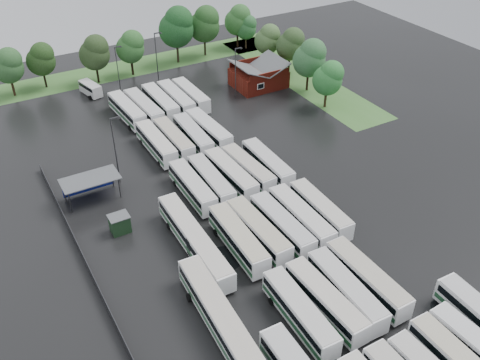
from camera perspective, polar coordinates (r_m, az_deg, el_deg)
ground at (r=70.41m, az=3.47°, el=-6.99°), size 160.00×160.00×0.00m
brick_building at (r=111.02m, az=2.00°, el=10.88°), size 10.07×8.60×5.39m
wash_shed at (r=79.73m, az=-15.75°, el=-0.06°), size 8.20×4.20×3.58m
utility_hut at (r=73.40m, az=-12.71°, el=-4.56°), size 2.70×2.20×2.62m
grass_strip_north at (r=122.06m, az=-12.66°, el=11.39°), size 80.00×10.00×0.01m
grass_strip_east at (r=116.95m, az=6.23°, el=10.98°), size 10.00×50.00×0.01m
west_fence at (r=69.53m, az=-16.06°, el=-8.61°), size 0.10×50.00×1.20m
bus_r1c0 at (r=60.22m, az=6.39°, el=-13.86°), size 2.99×12.08×3.34m
bus_r1c1 at (r=61.71m, az=9.08°, el=-12.60°), size 2.87×12.16×3.37m
bus_r1c2 at (r=63.18m, az=11.23°, el=-11.48°), size 3.04×12.28×3.39m
bus_r1c3 at (r=65.00m, az=13.37°, el=-10.18°), size 2.75×12.40×3.44m
bus_r2c0 at (r=68.34m, az=-0.18°, el=-6.32°), size 3.12×12.51×3.46m
bus_r2c1 at (r=69.60m, az=1.96°, el=-5.46°), size 2.84×12.39×3.44m
bus_r2c2 at (r=70.70m, az=4.48°, el=-4.84°), size 2.67×12.18×3.39m
bus_r2c3 at (r=72.17m, az=6.51°, el=-3.99°), size 2.78×12.44×3.46m
bus_r2c4 at (r=73.99m, az=8.55°, el=-3.15°), size 2.85×11.88×3.29m
bus_r3c0 at (r=77.79m, az=-5.10°, el=-0.73°), size 2.71×11.88×3.30m
bus_r3c1 at (r=78.83m, az=-3.10°, el=-0.10°), size 2.89×11.88×3.29m
bus_r3c2 at (r=80.06m, az=-0.99°, el=0.60°), size 2.88×12.18×3.37m
bus_r3c3 at (r=81.40m, az=0.85°, el=1.19°), size 3.08×11.82×3.26m
bus_r3c4 at (r=82.69m, az=2.97°, el=1.75°), size 2.73×11.92×3.31m
bus_r4c0 at (r=88.74m, az=-8.92°, el=3.88°), size 2.59×12.09×3.36m
bus_r4c1 at (r=89.59m, az=-7.07°, el=4.33°), size 2.55×11.78×3.28m
bus_r4c2 at (r=90.34m, az=-5.04°, el=4.76°), size 2.96×11.98×3.31m
bus_r4c3 at (r=91.67m, az=-3.38°, el=5.36°), size 3.05×12.36×3.42m
bus_r5c0 at (r=100.01m, az=-11.95°, el=7.28°), size 3.19×12.25×3.38m
bus_r5c1 at (r=100.27m, az=-10.21°, el=7.59°), size 3.23×12.51×3.45m
bus_r5c2 at (r=101.85m, az=-8.49°, el=8.21°), size 2.70×12.33×3.43m
bus_r5c3 at (r=102.79m, az=-6.83°, el=8.60°), size 2.64×12.26×3.41m
bus_r5c4 at (r=103.92m, az=-5.25°, el=8.98°), size 2.62×11.89×3.30m
artic_bus_west_b at (r=68.46m, az=-4.88°, el=-6.44°), size 2.90×18.08×3.35m
artic_bus_west_c at (r=59.02m, az=-1.93°, el=-14.81°), size 3.58×18.70×3.45m
minibus at (r=111.42m, az=-15.66°, el=9.40°), size 3.30×5.99×2.47m
tree_north_0 at (r=114.17m, az=-23.48°, el=11.17°), size 5.98×5.98×9.90m
tree_north_1 at (r=115.78m, az=-20.43°, el=12.02°), size 5.71×5.71×9.46m
tree_north_2 at (r=114.53m, az=-15.21°, el=13.02°), size 6.17×6.17×10.22m
tree_north_3 at (r=116.77m, az=-11.57°, el=13.78°), size 5.89×5.89×9.76m
tree_north_4 at (r=121.13m, az=-6.74°, el=15.94°), size 7.64×7.64×12.65m
tree_north_5 at (r=124.74m, az=-3.75°, el=16.30°), size 6.96×6.96×11.52m
tree_north_6 at (r=130.00m, az=-0.18°, el=16.73°), size 6.11×6.11×10.12m
tree_east_0 at (r=102.02m, az=9.45°, el=10.71°), size 5.62×5.61×9.29m
tree_east_1 at (r=108.01m, az=7.51°, el=12.81°), size 6.48×6.48×10.74m
tree_east_2 at (r=116.41m, az=5.47°, el=14.26°), size 5.91×5.91×9.78m
tree_east_3 at (r=119.90m, az=3.01°, el=14.80°), size 5.56×5.56×9.21m
tree_east_4 at (r=129.38m, az=0.72°, el=16.00°), size 4.83×4.83×8.00m
lamp_post_ne at (r=104.18m, az=-0.43°, el=11.68°), size 1.57×0.31×10.21m
lamp_post_nw at (r=80.49m, az=-13.14°, el=3.58°), size 1.68×0.33×10.89m
lamp_post_back_w at (r=109.65m, az=-12.89°, el=11.76°), size 1.45×0.28×9.43m
lamp_post_back_e at (r=112.16m, az=-8.86°, el=13.11°), size 1.63×0.32×10.56m
puddle_1 at (r=63.47m, az=20.86°, el=-15.91°), size 4.38×4.38×0.01m
puddle_2 at (r=68.49m, az=-1.66°, el=-8.37°), size 4.73×4.73×0.01m
puddle_3 at (r=73.04m, az=8.36°, el=-5.54°), size 3.05×3.05×0.01m
puddle_4 at (r=66.95m, az=20.63°, el=-12.54°), size 2.33×2.33×0.01m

